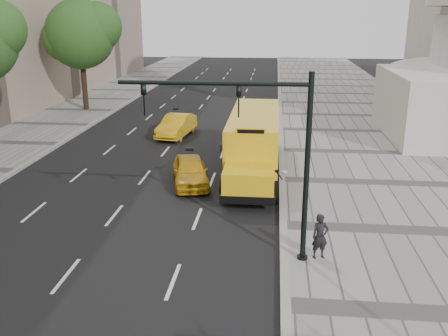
# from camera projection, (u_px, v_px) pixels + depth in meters

# --- Properties ---
(ground) EXTENTS (140.00, 140.00, 0.00)m
(ground) POSITION_uv_depth(u_px,v_px,m) (164.00, 178.00, 25.43)
(ground) COLOR black
(ground) RESTS_ON ground
(sidewalk_museum) EXTENTS (12.00, 140.00, 0.15)m
(sidewalk_museum) POSITION_uv_depth(u_px,v_px,m) (406.00, 185.00, 24.25)
(sidewalk_museum) COLOR gray
(sidewalk_museum) RESTS_ON ground
(curb_museum) EXTENTS (0.30, 140.00, 0.15)m
(curb_museum) POSITION_uv_depth(u_px,v_px,m) (282.00, 180.00, 24.83)
(curb_museum) COLOR gray
(curb_museum) RESTS_ON ground
(curb_far) EXTENTS (0.30, 140.00, 0.15)m
(curb_far) POSITION_uv_depth(u_px,v_px,m) (14.00, 172.00, 26.18)
(curb_far) COLOR gray
(curb_far) RESTS_ON ground
(tree_c) EXTENTS (6.36, 5.65, 9.17)m
(tree_c) POSITION_uv_depth(u_px,v_px,m) (81.00, 34.00, 40.78)
(tree_c) COLOR black
(tree_c) RESTS_ON ground
(school_bus) EXTENTS (2.96, 11.56, 3.19)m
(school_bus) POSITION_uv_depth(u_px,v_px,m) (254.00, 137.00, 26.38)
(school_bus) COLOR gold
(school_bus) RESTS_ON ground
(taxi_near) EXTENTS (2.52, 4.33, 1.39)m
(taxi_near) POSITION_uv_depth(u_px,v_px,m) (190.00, 171.00, 24.29)
(taxi_near) COLOR gold
(taxi_near) RESTS_ON ground
(taxi_far) EXTENTS (2.20, 4.64, 1.47)m
(taxi_far) POSITION_uv_depth(u_px,v_px,m) (176.00, 126.00, 33.73)
(taxi_far) COLOR gold
(taxi_far) RESTS_ON ground
(pedestrian) EXTENTS (0.65, 0.52, 1.56)m
(pedestrian) POSITION_uv_depth(u_px,v_px,m) (320.00, 236.00, 16.67)
(pedestrian) COLOR black
(pedestrian) RESTS_ON sidewalk_museum
(traffic_signal) EXTENTS (6.18, 0.36, 6.40)m
(traffic_signal) POSITION_uv_depth(u_px,v_px,m) (263.00, 144.00, 15.79)
(traffic_signal) COLOR black
(traffic_signal) RESTS_ON ground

